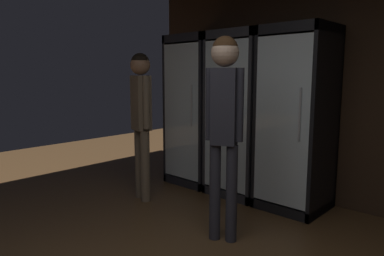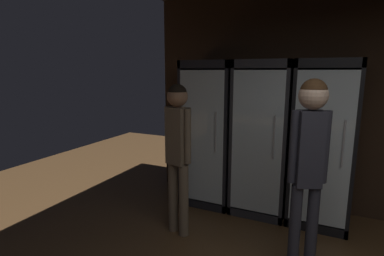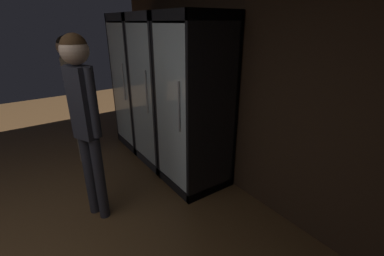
{
  "view_description": "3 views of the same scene",
  "coord_description": "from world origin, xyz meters",
  "px_view_note": "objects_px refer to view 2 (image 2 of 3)",
  "views": [
    {
      "loc": [
        1.02,
        -0.8,
        1.42
      ],
      "look_at": [
        -2.08,
        2.53,
        0.74
      ],
      "focal_mm": 33.28,
      "sensor_mm": 36.0,
      "label": 1
    },
    {
      "loc": [
        -0.64,
        -1.02,
        1.79
      ],
      "look_at": [
        -2.19,
        2.26,
        1.1
      ],
      "focal_mm": 27.88,
      "sensor_mm": 36.0,
      "label": 2
    },
    {
      "loc": [
        1.54,
        1.03,
        1.81
      ],
      "look_at": [
        -0.75,
        2.65,
        0.69
      ],
      "focal_mm": 24.69,
      "sensor_mm": 36.0,
      "label": 3
    }
  ],
  "objects_px": {
    "shopper_near": "(178,143)",
    "shopper_far": "(309,153)",
    "cooler_left": "(263,139)",
    "cooler_far_left": "(212,134)",
    "cooler_center": "(323,144)"
  },
  "relations": [
    {
      "from": "cooler_center",
      "to": "shopper_far",
      "type": "bearing_deg",
      "value": -93.74
    },
    {
      "from": "cooler_left",
      "to": "cooler_center",
      "type": "distance_m",
      "value": 0.7
    },
    {
      "from": "cooler_far_left",
      "to": "cooler_center",
      "type": "relative_size",
      "value": 1.0
    },
    {
      "from": "cooler_far_left",
      "to": "shopper_near",
      "type": "relative_size",
      "value": 1.16
    },
    {
      "from": "cooler_center",
      "to": "shopper_far",
      "type": "height_order",
      "value": "cooler_center"
    },
    {
      "from": "cooler_left",
      "to": "shopper_near",
      "type": "bearing_deg",
      "value": -124.88
    },
    {
      "from": "cooler_far_left",
      "to": "shopper_far",
      "type": "distance_m",
      "value": 1.78
    },
    {
      "from": "shopper_near",
      "to": "shopper_far",
      "type": "bearing_deg",
      "value": -7.88
    },
    {
      "from": "cooler_center",
      "to": "shopper_far",
      "type": "xyz_separation_m",
      "value": [
        -0.08,
        -1.18,
        0.18
      ]
    },
    {
      "from": "cooler_left",
      "to": "cooler_center",
      "type": "xyz_separation_m",
      "value": [
        0.7,
        -0.0,
        0.01
      ]
    },
    {
      "from": "cooler_left",
      "to": "shopper_near",
      "type": "relative_size",
      "value": 1.16
    },
    {
      "from": "shopper_far",
      "to": "cooler_far_left",
      "type": "bearing_deg",
      "value": 138.2
    },
    {
      "from": "cooler_left",
      "to": "shopper_near",
      "type": "distance_m",
      "value": 1.22
    },
    {
      "from": "cooler_center",
      "to": "shopper_near",
      "type": "xyz_separation_m",
      "value": [
        -1.39,
        -1.0,
        0.09
      ]
    },
    {
      "from": "cooler_center",
      "to": "shopper_near",
      "type": "relative_size",
      "value": 1.16
    }
  ]
}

